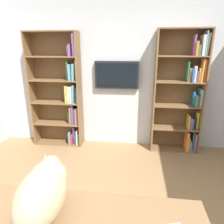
{
  "coord_description": "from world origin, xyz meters",
  "views": [
    {
      "loc": [
        -0.37,
        1.43,
        1.78
      ],
      "look_at": [
        -0.07,
        -1.05,
        0.98
      ],
      "focal_mm": 33.08,
      "sensor_mm": 36.0,
      "label": 1
    }
  ],
  "objects_px": {
    "bookshelf_right": "(62,93)",
    "wall_mounted_tv": "(117,75)",
    "cat": "(44,190)",
    "bookshelf_left": "(184,93)"
  },
  "relations": [
    {
      "from": "wall_mounted_tv",
      "to": "cat",
      "type": "xyz_separation_m",
      "value": [
        0.21,
        2.55,
        -0.39
      ]
    },
    {
      "from": "wall_mounted_tv",
      "to": "cat",
      "type": "height_order",
      "value": "wall_mounted_tv"
    },
    {
      "from": "bookshelf_right",
      "to": "wall_mounted_tv",
      "type": "height_order",
      "value": "bookshelf_right"
    },
    {
      "from": "bookshelf_right",
      "to": "cat",
      "type": "relative_size",
      "value": 3.25
    },
    {
      "from": "bookshelf_right",
      "to": "cat",
      "type": "xyz_separation_m",
      "value": [
        -0.77,
        2.47,
        -0.06
      ]
    },
    {
      "from": "bookshelf_right",
      "to": "wall_mounted_tv",
      "type": "xyz_separation_m",
      "value": [
        -0.97,
        -0.08,
        0.33
      ]
    },
    {
      "from": "bookshelf_right",
      "to": "cat",
      "type": "distance_m",
      "value": 2.58
    },
    {
      "from": "bookshelf_left",
      "to": "cat",
      "type": "relative_size",
      "value": 3.29
    },
    {
      "from": "bookshelf_left",
      "to": "wall_mounted_tv",
      "type": "distance_m",
      "value": 1.17
    },
    {
      "from": "wall_mounted_tv",
      "to": "cat",
      "type": "bearing_deg",
      "value": 85.36
    }
  ]
}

